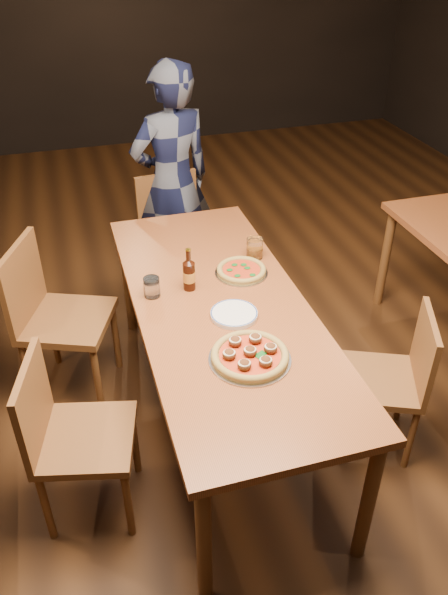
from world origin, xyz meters
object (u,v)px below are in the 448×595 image
object	(u,v)px
chair_main_nw	(86,437)
chair_main_sw	(67,319)
table_main	(221,316)
pizza_margherita	(241,270)
water_glass	(152,287)
chair_end	(177,241)
pizza_meatball	(250,355)
diner	(172,182)
beer_bottle	(189,275)
plate_stack	(234,314)
chair_main_e	(380,379)
amber_glass	(255,248)

from	to	relation	value
chair_main_nw	chair_main_sw	distance (m)	0.84
table_main	pizza_margherita	distance (m)	0.31
pizza_margherita	water_glass	world-z (taller)	water_glass
chair_end	water_glass	distance (m)	1.15
pizza_meatball	chair_main_sw	bearing A→B (deg)	129.10
table_main	chair_main_sw	bearing A→B (deg)	146.91
chair_end	chair_main_nw	bearing A→B (deg)	-121.75
diner	beer_bottle	bearing A→B (deg)	66.88
table_main	plate_stack	size ratio (longest dim) A/B	9.15
table_main	chair_main_e	world-z (taller)	chair_main_e
chair_main_nw	diner	bearing A→B (deg)	-10.05
pizza_meatball	chair_end	bearing A→B (deg)	88.59
chair_main_sw	chair_main_e	size ratio (longest dim) A/B	1.16
pizza_meatball	diner	world-z (taller)	diner
chair_main_nw	amber_glass	world-z (taller)	chair_main_nw
pizza_meatball	amber_glass	size ratio (longest dim) A/B	3.14
chair_end	amber_glass	size ratio (longest dim) A/B	8.11
table_main	chair_main_nw	world-z (taller)	chair_main_nw
chair_main_sw	pizza_meatball	world-z (taller)	chair_main_sw
chair_main_sw	diner	xyz separation A→B (m)	(0.80, 0.93, 0.31)
plate_stack	amber_glass	distance (m)	0.55
chair_main_sw	chair_main_e	xyz separation A→B (m)	(1.42, -0.84, -0.06)
pizza_meatball	diner	size ratio (longest dim) A/B	0.22
table_main	diner	size ratio (longest dim) A/B	1.27
pizza_margherita	pizza_meatball	bearing A→B (deg)	-104.84
chair_main_nw	amber_glass	distance (m)	1.30
chair_main_sw	beer_bottle	world-z (taller)	beer_bottle
table_main	amber_glass	bearing A→B (deg)	51.60
pizza_margherita	plate_stack	distance (m)	0.38
amber_glass	diner	size ratio (longest dim) A/B	0.07
table_main	chair_main_e	distance (m)	0.83
chair_main_sw	chair_end	distance (m)	1.06
chair_main_e	beer_bottle	bearing A→B (deg)	-99.91
chair_main_e	water_glass	world-z (taller)	water_glass
table_main	plate_stack	world-z (taller)	plate_stack
chair_main_nw	pizza_margherita	bearing A→B (deg)	-42.31
chair_main_sw	chair_main_nw	bearing A→B (deg)	-156.57
table_main	beer_bottle	size ratio (longest dim) A/B	9.18
pizza_meatball	pizza_margherita	xyz separation A→B (m)	(0.17, 0.66, -0.01)
beer_bottle	diner	xyz separation A→B (m)	(0.18, 1.24, -0.04)
chair_main_nw	water_glass	distance (m)	0.76
table_main	pizza_meatball	bearing A→B (deg)	-89.68
chair_main_sw	diner	size ratio (longest dim) A/B	0.60
chair_end	beer_bottle	world-z (taller)	beer_bottle
chair_end	beer_bottle	xyz separation A→B (m)	(-0.15, -1.03, 0.38)
chair_end	water_glass	world-z (taller)	chair_end
pizza_meatball	plate_stack	size ratio (longest dim) A/B	1.59
chair_main_nw	chair_main_sw	size ratio (longest dim) A/B	0.91
chair_main_e	amber_glass	world-z (taller)	amber_glass
chair_main_sw	water_glass	bearing A→B (deg)	-103.80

